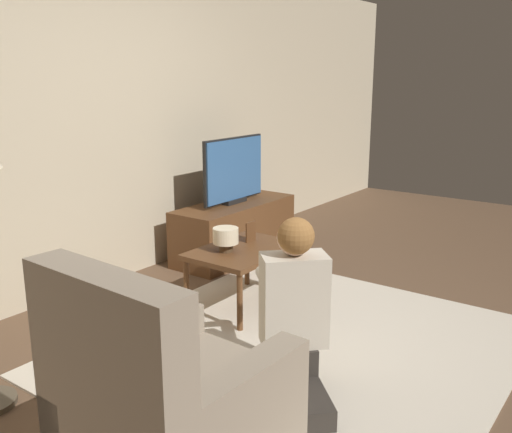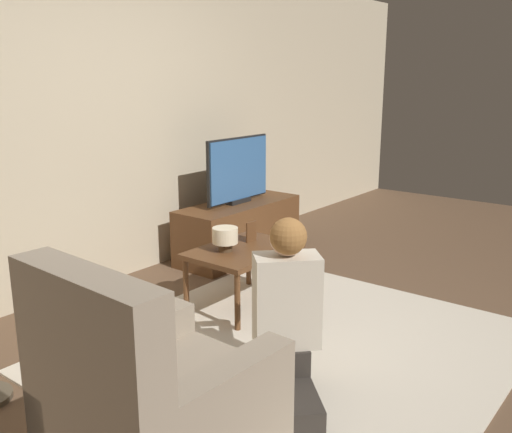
% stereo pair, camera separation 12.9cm
% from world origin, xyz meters
% --- Properties ---
extents(ground_plane, '(10.00, 10.00, 0.00)m').
position_xyz_m(ground_plane, '(0.00, 0.00, 0.00)').
color(ground_plane, brown).
extents(wall_back, '(10.00, 0.06, 2.60)m').
position_xyz_m(wall_back, '(0.00, 1.93, 1.30)').
color(wall_back, beige).
rests_on(wall_back, ground_plane).
extents(rug, '(2.58, 2.36, 0.02)m').
position_xyz_m(rug, '(0.00, 0.00, 0.01)').
color(rug, beige).
rests_on(rug, ground_plane).
extents(tv_stand, '(1.28, 0.49, 0.51)m').
position_xyz_m(tv_stand, '(1.24, 1.48, 0.25)').
color(tv_stand, brown).
rests_on(tv_stand, ground_plane).
extents(tv, '(0.80, 0.08, 0.60)m').
position_xyz_m(tv, '(1.24, 1.48, 0.81)').
color(tv, black).
rests_on(tv, tv_stand).
extents(coffee_table, '(0.78, 0.55, 0.45)m').
position_xyz_m(coffee_table, '(0.32, 0.68, 0.40)').
color(coffee_table, brown).
rests_on(coffee_table, ground_plane).
extents(armchair, '(0.83, 0.77, 1.01)m').
position_xyz_m(armchair, '(-1.34, -0.21, 0.32)').
color(armchair, gray).
rests_on(armchair, ground_plane).
extents(person_kneeling, '(0.77, 0.78, 0.94)m').
position_xyz_m(person_kneeling, '(-0.42, -0.22, 0.47)').
color(person_kneeling, '#332D28').
rests_on(person_kneeling, rug).
extents(picture_frame, '(0.11, 0.01, 0.15)m').
position_xyz_m(picture_frame, '(0.50, 0.74, 0.52)').
color(picture_frame, brown).
rests_on(picture_frame, coffee_table).
extents(table_lamp, '(0.18, 0.18, 0.17)m').
position_xyz_m(table_lamp, '(0.19, 0.74, 0.55)').
color(table_lamp, '#4C3823').
rests_on(table_lamp, coffee_table).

